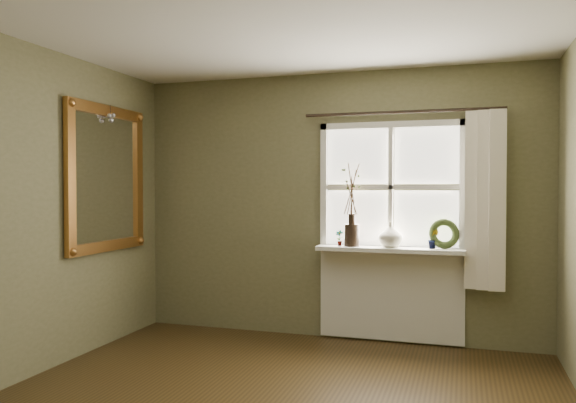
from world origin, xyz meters
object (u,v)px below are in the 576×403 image
Objects in this scene: cream_vase at (391,235)px; wreath at (444,237)px; gilt_mirror at (107,178)px; dark_jug at (352,235)px.

cream_vase is 0.84× the size of wreath.
gilt_mirror is at bearing -162.83° from cream_vase.
wreath is at bearing 4.77° from cream_vase.
dark_jug is 0.75× the size of wreath.
gilt_mirror is (-3.00, -0.82, 0.54)m from wreath.
dark_jug is 2.36m from gilt_mirror.
dark_jug is 0.89× the size of cream_vase.
wreath is at bearing 2.71° from dark_jug.
cream_vase is (0.37, 0.00, 0.01)m from dark_jug.
dark_jug is 0.85m from wreath.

